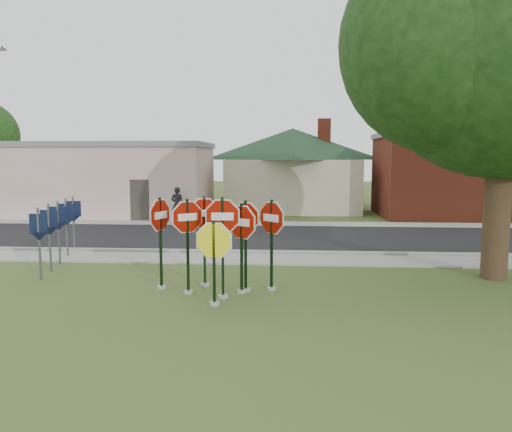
# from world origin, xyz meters

# --- Properties ---
(ground) EXTENTS (120.00, 120.00, 0.00)m
(ground) POSITION_xyz_m (0.00, 0.00, 0.00)
(ground) COLOR #36501E
(ground) RESTS_ON ground
(sidewalk_near) EXTENTS (60.00, 1.60, 0.06)m
(sidewalk_near) POSITION_xyz_m (0.00, 5.50, 0.03)
(sidewalk_near) COLOR gray
(sidewalk_near) RESTS_ON ground
(road) EXTENTS (60.00, 7.00, 0.04)m
(road) POSITION_xyz_m (0.00, 10.00, 0.02)
(road) COLOR black
(road) RESTS_ON ground
(sidewalk_far) EXTENTS (60.00, 1.60, 0.06)m
(sidewalk_far) POSITION_xyz_m (0.00, 14.30, 0.03)
(sidewalk_far) COLOR gray
(sidewalk_far) RESTS_ON ground
(curb) EXTENTS (60.00, 0.20, 0.14)m
(curb) POSITION_xyz_m (0.00, 6.50, 0.07)
(curb) COLOR gray
(curb) RESTS_ON ground
(stop_sign_center) EXTENTS (1.13, 0.24, 2.54)m
(stop_sign_center) POSITION_xyz_m (0.24, 1.05, 1.58)
(stop_sign_center) COLOR gray
(stop_sign_center) RESTS_ON ground
(stop_sign_yellow) EXTENTS (1.16, 0.24, 2.07)m
(stop_sign_yellow) POSITION_xyz_m (0.13, 0.45, 1.22)
(stop_sign_yellow) COLOR gray
(stop_sign_yellow) RESTS_ON ground
(stop_sign_left) EXTENTS (0.91, 0.64, 2.46)m
(stop_sign_left) POSITION_xyz_m (-0.66, 1.38, 1.52)
(stop_sign_left) COLOR gray
(stop_sign_left) RESTS_ON ground
(stop_sign_right) EXTENTS (0.98, 0.67, 2.36)m
(stop_sign_right) POSITION_xyz_m (0.65, 1.53, 1.45)
(stop_sign_right) COLOR gray
(stop_sign_right) RESTS_ON ground
(stop_sign_back_right) EXTENTS (0.95, 0.42, 2.39)m
(stop_sign_back_right) POSITION_xyz_m (0.73, 1.70, 1.46)
(stop_sign_back_right) COLOR gray
(stop_sign_back_right) RESTS_ON ground
(stop_sign_back_left) EXTENTS (1.02, 0.40, 2.47)m
(stop_sign_back_left) POSITION_xyz_m (-0.38, 2.12, 1.52)
(stop_sign_back_left) COLOR gray
(stop_sign_back_left) RESTS_ON ground
(stop_sign_far_right) EXTENTS (0.84, 0.80, 2.42)m
(stop_sign_far_right) POSITION_xyz_m (1.37, 1.85, 1.49)
(stop_sign_far_right) COLOR gray
(stop_sign_far_right) RESTS_ON ground
(stop_sign_far_left) EXTENTS (0.41, 1.06, 2.46)m
(stop_sign_far_left) POSITION_xyz_m (-1.45, 1.80, 1.53)
(stop_sign_far_left) COLOR gray
(stop_sign_far_left) RESTS_ON ground
(route_sign_row) EXTENTS (1.43, 4.63, 2.00)m
(route_sign_row) POSITION_xyz_m (-5.40, 4.50, 1.22)
(route_sign_row) COLOR #59595E
(route_sign_row) RESTS_ON ground
(building_stucco) EXTENTS (12.20, 6.20, 4.20)m
(building_stucco) POSITION_xyz_m (-9.00, 18.00, 2.15)
(building_stucco) COLOR silver
(building_stucco) RESTS_ON ground
(building_house) EXTENTS (11.60, 11.60, 6.20)m
(building_house) POSITION_xyz_m (2.00, 22.00, 3.65)
(building_house) COLOR #B3AC8E
(building_house) RESTS_ON ground
(building_brick) EXTENTS (10.20, 6.20, 4.75)m
(building_brick) POSITION_xyz_m (12.00, 18.50, 2.40)
(building_brick) COLOR maroon
(building_brick) RESTS_ON ground
(oak_tree) EXTENTS (11.20, 10.60, 10.35)m
(oak_tree) POSITION_xyz_m (7.50, 3.50, 6.54)
(oak_tree) COLOR #321E16
(oak_tree) RESTS_ON ground
(pedestrian) EXTENTS (0.68, 0.47, 1.80)m
(pedestrian) POSITION_xyz_m (-3.89, 14.48, 0.96)
(pedestrian) COLOR black
(pedestrian) RESTS_ON sidewalk_far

